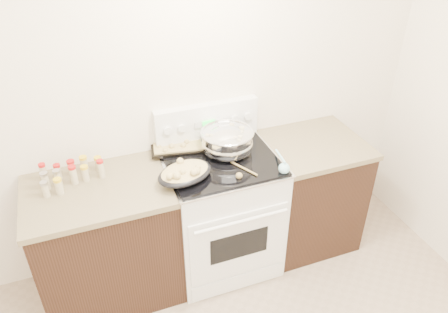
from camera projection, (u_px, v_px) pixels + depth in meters
name	position (u px, v px, depth m)	size (l,w,h in m)	color
room_shell	(276.00, 215.00, 1.33)	(4.10, 3.60, 2.75)	white
counter_left	(108.00, 241.00, 2.99)	(0.93, 0.67, 0.92)	black
counter_right	(307.00, 192.00, 3.45)	(0.73, 0.67, 0.92)	black
kitchen_range	(221.00, 211.00, 3.21)	(0.78, 0.73, 1.22)	white
mixing_bowl	(227.00, 142.00, 3.00)	(0.41, 0.41, 0.22)	silver
roasting_pan	(185.00, 173.00, 2.75)	(0.43, 0.36, 0.11)	black
baking_sheet	(177.00, 145.00, 3.09)	(0.41, 0.32, 0.06)	black
wooden_spoon	(240.00, 172.00, 2.82)	(0.14, 0.27, 0.04)	#A08449
blue_ladle	(284.00, 167.00, 2.84)	(0.10, 0.26, 0.09)	#9CDDE9
spice_jars	(69.00, 174.00, 2.76)	(0.39, 0.23, 0.13)	#BFB28C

